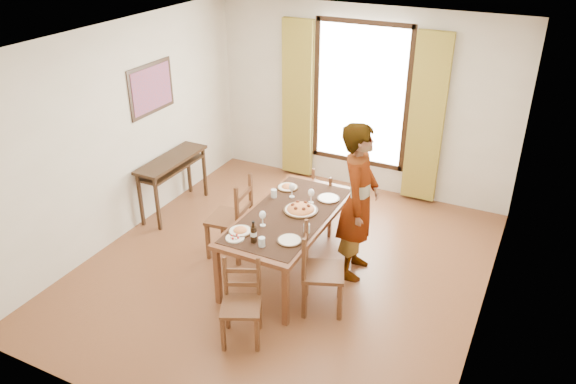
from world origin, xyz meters
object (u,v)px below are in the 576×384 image
at_px(dining_table, 289,219).
at_px(man, 359,202).
at_px(console_table, 172,166).
at_px(pasta_platter, 301,207).

xyz_separation_m(dining_table, man, (0.71, 0.32, 0.24)).
distance_m(dining_table, man, 0.82).
distance_m(console_table, dining_table, 2.17).
height_order(console_table, dining_table, console_table).
relative_size(man, pasta_platter, 4.66).
bearing_deg(man, dining_table, 106.60).
xyz_separation_m(console_table, pasta_platter, (2.18, -0.48, 0.12)).
xyz_separation_m(man, pasta_platter, (-0.62, -0.20, -0.13)).
bearing_deg(console_table, man, -5.82).
bearing_deg(man, console_table, 76.95).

